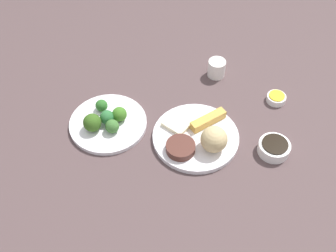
% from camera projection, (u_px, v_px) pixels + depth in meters
% --- Properties ---
extents(tabletop, '(2.20, 2.20, 0.02)m').
position_uv_depth(tabletop, '(194.00, 140.00, 1.24)').
color(tabletop, '#4D3B3C').
rests_on(tabletop, ground).
extents(main_plate, '(0.25, 0.25, 0.02)m').
position_uv_depth(main_plate, '(194.00, 138.00, 1.22)').
color(main_plate, white).
rests_on(main_plate, tabletop).
extents(rice_scoop, '(0.08, 0.08, 0.08)m').
position_uv_depth(rice_scoop, '(214.00, 139.00, 1.16)').
color(rice_scoop, tan).
rests_on(rice_scoop, main_plate).
extents(spring_roll, '(0.12, 0.03, 0.03)m').
position_uv_depth(spring_roll, '(208.00, 120.00, 1.24)').
color(spring_roll, gold).
rests_on(spring_roll, main_plate).
extents(crab_rangoon_wonton, '(0.08, 0.09, 0.01)m').
position_uv_depth(crab_rangoon_wonton, '(177.00, 124.00, 1.24)').
color(crab_rangoon_wonton, beige).
rests_on(crab_rangoon_wonton, main_plate).
extents(stir_fry_heap, '(0.08, 0.08, 0.02)m').
position_uv_depth(stir_fry_heap, '(181.00, 148.00, 1.17)').
color(stir_fry_heap, '#4C271F').
rests_on(stir_fry_heap, main_plate).
extents(broccoli_plate, '(0.23, 0.23, 0.01)m').
position_uv_depth(broccoli_plate, '(108.00, 123.00, 1.26)').
color(broccoli_plate, white).
rests_on(broccoli_plate, tabletop).
extents(broccoli_floret_0, '(0.04, 0.04, 0.04)m').
position_uv_depth(broccoli_floret_0, '(119.00, 114.00, 1.24)').
color(broccoli_floret_0, '#3C7322').
rests_on(broccoli_floret_0, broccoli_plate).
extents(broccoli_floret_1, '(0.04, 0.04, 0.04)m').
position_uv_depth(broccoli_floret_1, '(107.00, 117.00, 1.24)').
color(broccoli_floret_1, '#2B6A35').
rests_on(broccoli_floret_1, broccoli_plate).
extents(broccoli_floret_2, '(0.04, 0.04, 0.04)m').
position_uv_depth(broccoli_floret_2, '(112.00, 126.00, 1.22)').
color(broccoli_floret_2, '#3A6C2F').
rests_on(broccoli_floret_2, broccoli_plate).
extents(broccoli_floret_3, '(0.05, 0.05, 0.05)m').
position_uv_depth(broccoli_floret_3, '(92.00, 123.00, 1.22)').
color(broccoli_floret_3, '#335A1B').
rests_on(broccoli_floret_3, broccoli_plate).
extents(broccoli_floret_5, '(0.04, 0.04, 0.04)m').
position_uv_depth(broccoli_floret_5, '(102.00, 106.00, 1.27)').
color(broccoli_floret_5, '#2B6525').
rests_on(broccoli_floret_5, broccoli_plate).
extents(soy_sauce_bowl, '(0.09, 0.09, 0.03)m').
position_uv_depth(soy_sauce_bowl, '(274.00, 148.00, 1.19)').
color(soy_sauce_bowl, white).
rests_on(soy_sauce_bowl, tabletop).
extents(soy_sauce_bowl_liquid, '(0.07, 0.07, 0.00)m').
position_uv_depth(soy_sauce_bowl_liquid, '(275.00, 144.00, 1.17)').
color(soy_sauce_bowl_liquid, black).
rests_on(soy_sauce_bowl_liquid, soy_sauce_bowl).
extents(sauce_ramekin_hot_mustard, '(0.06, 0.06, 0.02)m').
position_uv_depth(sauce_ramekin_hot_mustard, '(276.00, 98.00, 1.32)').
color(sauce_ramekin_hot_mustard, white).
rests_on(sauce_ramekin_hot_mustard, tabletop).
extents(sauce_ramekin_hot_mustard_liquid, '(0.05, 0.05, 0.00)m').
position_uv_depth(sauce_ramekin_hot_mustard_liquid, '(277.00, 96.00, 1.31)').
color(sauce_ramekin_hot_mustard_liquid, yellow).
rests_on(sauce_ramekin_hot_mustard_liquid, sauce_ramekin_hot_mustard).
extents(teacup, '(0.06, 0.06, 0.06)m').
position_uv_depth(teacup, '(217.00, 68.00, 1.39)').
color(teacup, white).
rests_on(teacup, tabletop).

